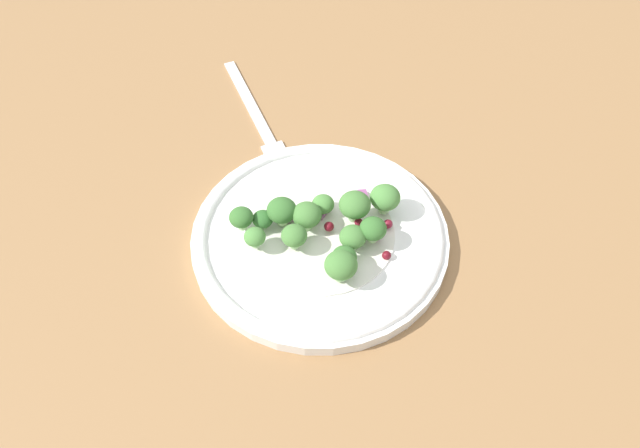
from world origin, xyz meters
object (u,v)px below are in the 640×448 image
at_px(broccoli_floret_2, 344,257).
at_px(broccoli_floret_1, 311,218).
at_px(fork, 257,117).
at_px(plate, 320,236).
at_px(broccoli_floret_0, 241,218).

bearing_deg(broccoli_floret_2, broccoli_floret_1, -105.87).
height_order(broccoli_floret_2, fork, broccoli_floret_2).
bearing_deg(broccoli_floret_1, fork, -120.38).
distance_m(plate, broccoli_floret_1, 0.02).
bearing_deg(fork, broccoli_floret_1, 59.62).
bearing_deg(plate, broccoli_floret_1, -77.07).
bearing_deg(broccoli_floret_0, plate, 126.83).
xyz_separation_m(broccoli_floret_1, broccoli_floret_2, (0.01, 0.05, -0.00)).
height_order(plate, fork, plate).
bearing_deg(plate, broccoli_floret_2, 68.23).
bearing_deg(broccoli_floret_0, broccoli_floret_2, 105.04).
relative_size(broccoli_floret_2, fork, 0.13).
bearing_deg(broccoli_floret_1, plate, 102.93).
distance_m(broccoli_floret_0, broccoli_floret_2, 0.10).
bearing_deg(fork, broccoli_floret_0, 38.83).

